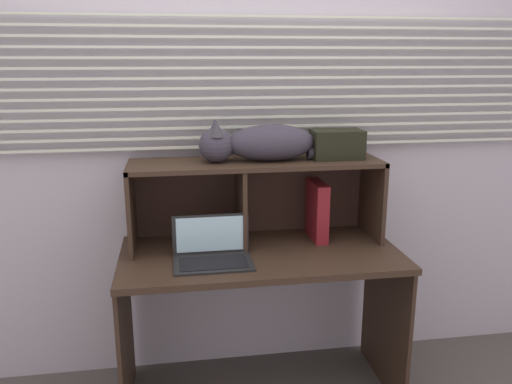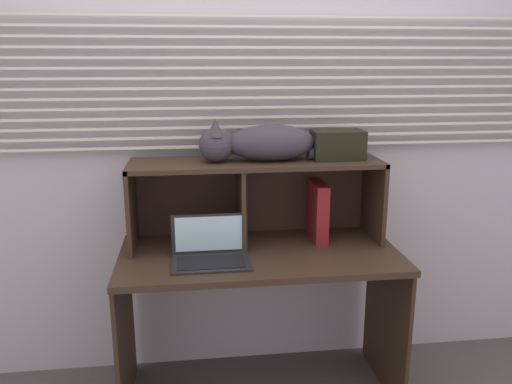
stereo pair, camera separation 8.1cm
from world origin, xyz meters
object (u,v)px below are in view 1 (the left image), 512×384
object	(u,v)px
laptop	(212,253)
book_stack	(206,240)
binder_upright	(317,211)
cat	(260,143)
storage_box	(337,144)

from	to	relation	value
laptop	book_stack	world-z (taller)	laptop
binder_upright	book_stack	distance (m)	0.57
cat	book_stack	xyz separation A→B (m)	(-0.26, 0.00, -0.47)
storage_box	laptop	bearing A→B (deg)	-160.62
book_stack	storage_box	world-z (taller)	storage_box
cat	book_stack	distance (m)	0.54
binder_upright	book_stack	xyz separation A→B (m)	(-0.55, 0.00, -0.12)
cat	binder_upright	bearing A→B (deg)	-0.00
laptop	binder_upright	bearing A→B (deg)	22.25
cat	laptop	distance (m)	0.56
cat	laptop	xyz separation A→B (m)	(-0.25, -0.22, -0.45)
storage_box	cat	bearing A→B (deg)	180.00
binder_upright	storage_box	size ratio (longest dim) A/B	1.18
book_stack	storage_box	bearing A→B (deg)	-0.39
binder_upright	cat	bearing A→B (deg)	180.00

